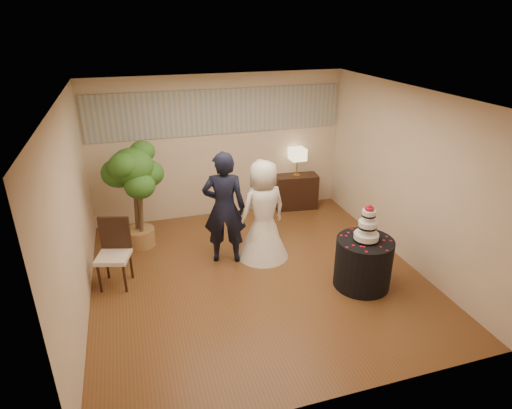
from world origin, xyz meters
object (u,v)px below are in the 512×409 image
object	(u,v)px
cake_table	(363,263)
side_chair	(113,255)
console	(296,192)
wedding_cake	(368,223)
table_lamp	(297,162)
groom	(224,208)
bride	(263,210)
ficus_tree	(135,197)

from	to	relation	value
cake_table	side_chair	xyz separation A→B (m)	(-3.56, 1.08, 0.14)
cake_table	console	bearing A→B (deg)	87.79
wedding_cake	console	size ratio (longest dim) A/B	0.65
cake_table	table_lamp	xyz separation A→B (m)	(0.11, 2.96, 0.63)
groom	bride	world-z (taller)	groom
groom	table_lamp	size ratio (longest dim) A/B	3.26
cake_table	table_lamp	size ratio (longest dim) A/B	1.45
cake_table	side_chair	distance (m)	3.72
bride	cake_table	distance (m)	1.78
ficus_tree	side_chair	world-z (taller)	ficus_tree
cake_table	side_chair	world-z (taller)	side_chair
wedding_cake	side_chair	world-z (taller)	wedding_cake
bride	wedding_cake	size ratio (longest dim) A/B	3.01
wedding_cake	cake_table	bearing A→B (deg)	0.00
cake_table	console	distance (m)	2.97
table_lamp	console	bearing A→B (deg)	0.00
console	side_chair	world-z (taller)	side_chair
cake_table	table_lamp	distance (m)	3.03
cake_table	wedding_cake	size ratio (longest dim) A/B	1.49
groom	bride	distance (m)	0.65
cake_table	wedding_cake	world-z (taller)	wedding_cake
wedding_cake	ficus_tree	bearing A→B (deg)	144.55
groom	table_lamp	xyz separation A→B (m)	(1.92, 1.64, 0.07)
wedding_cake	bride	bearing A→B (deg)	132.60
cake_table	wedding_cake	distance (m)	0.67
console	table_lamp	size ratio (longest dim) A/B	1.51
groom	side_chair	distance (m)	1.82
bride	side_chair	world-z (taller)	bride
console	table_lamp	bearing A→B (deg)	0.00
bride	wedding_cake	distance (m)	1.73
table_lamp	side_chair	world-z (taller)	table_lamp
wedding_cake	console	xyz separation A→B (m)	(0.11, 2.96, -0.69)
bride	ficus_tree	size ratio (longest dim) A/B	0.90
bride	wedding_cake	bearing A→B (deg)	118.83
bride	table_lamp	xyz separation A→B (m)	(1.28, 1.70, 0.17)
cake_table	wedding_cake	bearing A→B (deg)	0.00
wedding_cake	ficus_tree	distance (m)	3.86
cake_table	table_lamp	bearing A→B (deg)	87.79
side_chair	ficus_tree	bearing A→B (deg)	86.28
table_lamp	side_chair	size ratio (longest dim) A/B	0.55
side_chair	bride	bearing A→B (deg)	20.60
cake_table	console	world-z (taller)	cake_table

